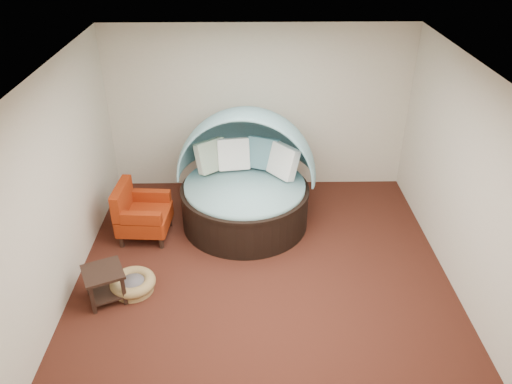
{
  "coord_description": "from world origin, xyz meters",
  "views": [
    {
      "loc": [
        -0.18,
        -5.33,
        4.42
      ],
      "look_at": [
        -0.08,
        0.6,
        0.92
      ],
      "focal_mm": 35.0,
      "sensor_mm": 36.0,
      "label": 1
    }
  ],
  "objects_px": {
    "pet_basket": "(133,284)",
    "side_table": "(104,281)",
    "canopy_daybed": "(246,173)",
    "red_armchair": "(140,213)"
  },
  "relations": [
    {
      "from": "pet_basket",
      "to": "canopy_daybed",
      "type": "bearing_deg",
      "value": 48.59
    },
    {
      "from": "canopy_daybed",
      "to": "pet_basket",
      "type": "bearing_deg",
      "value": -124.71
    },
    {
      "from": "canopy_daybed",
      "to": "side_table",
      "type": "xyz_separation_m",
      "value": [
        -1.77,
        -1.83,
        -0.54
      ]
    },
    {
      "from": "canopy_daybed",
      "to": "side_table",
      "type": "bearing_deg",
      "value": -127.46
    },
    {
      "from": "side_table",
      "to": "canopy_daybed",
      "type": "bearing_deg",
      "value": 45.83
    },
    {
      "from": "canopy_daybed",
      "to": "side_table",
      "type": "relative_size",
      "value": 3.56
    },
    {
      "from": "pet_basket",
      "to": "side_table",
      "type": "bearing_deg",
      "value": -152.17
    },
    {
      "from": "canopy_daybed",
      "to": "side_table",
      "type": "distance_m",
      "value": 2.6
    },
    {
      "from": "canopy_daybed",
      "to": "side_table",
      "type": "height_order",
      "value": "canopy_daybed"
    },
    {
      "from": "canopy_daybed",
      "to": "red_armchair",
      "type": "distance_m",
      "value": 1.68
    }
  ]
}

